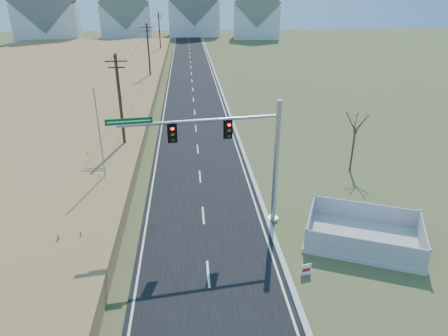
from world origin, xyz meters
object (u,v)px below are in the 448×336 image
traffic_signal_mast (246,154)px  flagpole (102,153)px  fence_enclosure (363,237)px  bare_tree (357,121)px  open_sign (306,270)px

traffic_signal_mast → flagpole: bearing=143.8°
fence_enclosure → bare_tree: 11.13m
fence_enclosure → flagpole: size_ratio=1.01×
fence_enclosure → flagpole: flagpole is taller
traffic_signal_mast → open_sign: 7.41m
traffic_signal_mast → fence_enclosure: size_ratio=1.27×
open_sign → traffic_signal_mast: bearing=104.4°
fence_enclosure → open_sign: size_ratio=11.40×
open_sign → fence_enclosure: bearing=21.2°
traffic_signal_mast → open_sign: (2.55, -5.31, -4.49)m
flagpole → open_sign: bearing=-41.4°
traffic_signal_mast → flagpole: traffic_signal_mast is taller
fence_enclosure → traffic_signal_mast: bearing=-178.0°
fence_enclosure → open_sign: fence_enclosure is taller
flagpole → bare_tree: size_ratio=1.48×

